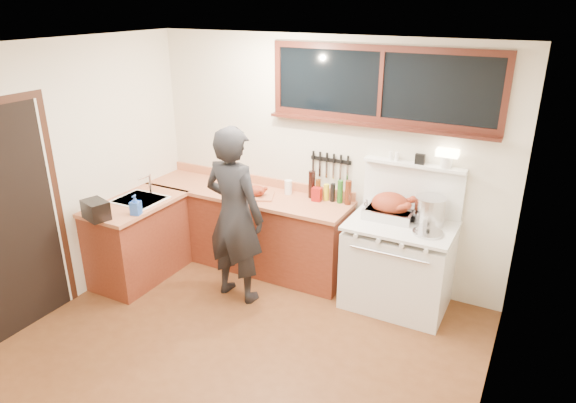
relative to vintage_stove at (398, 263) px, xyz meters
The scene contains 20 objects.
ground_plane 1.80m from the vintage_stove, 125.36° to the right, with size 4.00×3.50×0.02m, color #572F17.
room_shell 2.09m from the vintage_stove, 125.36° to the right, with size 4.10×3.60×2.65m.
counter_back 1.80m from the vintage_stove, behind, with size 2.44×0.64×1.00m.
counter_left 2.81m from the vintage_stove, 163.77° to the right, with size 0.64×1.09×0.90m.
sink_unit 2.80m from the vintage_stove, 165.17° to the right, with size 0.50×0.45×0.37m.
vintage_stove is the anchor object (origin of this frame).
back_window 1.67m from the vintage_stove, 142.51° to the left, with size 2.32×0.13×0.77m.
left_doorway 3.63m from the vintage_stove, 146.76° to the right, with size 0.02×1.04×2.17m.
knife_strip 1.27m from the vintage_stove, 160.49° to the left, with size 0.46×0.03×0.28m.
man 1.70m from the vintage_stove, 157.89° to the right, with size 0.70×0.49×1.83m.
soap_bottle 2.69m from the vintage_stove, 157.07° to the right, with size 0.11×0.12×0.21m.
toaster 3.04m from the vintage_stove, 154.45° to the right, with size 0.31×0.26×0.19m.
cutting_board 1.68m from the vintage_stove, behind, with size 0.44×0.39×0.13m.
roast_turkey 0.56m from the vintage_stove, 149.38° to the left, with size 0.52×0.38×0.26m.
stockpot 0.62m from the vintage_stove, 26.03° to the left, with size 0.39×0.39×0.27m.
saucepan 0.51m from the vintage_stove, 92.17° to the left, with size 0.18×0.29×0.12m.
pot_lid 0.54m from the vintage_stove, 22.88° to the right, with size 0.36×0.36×0.04m.
coffee_tin 1.11m from the vintage_stove, behind, with size 0.11×0.09×0.15m.
pitcher 1.45m from the vintage_stove, behind, with size 0.11×0.11×0.16m.
bottle_cluster 1.06m from the vintage_stove, 165.91° to the left, with size 0.49×0.07×0.30m.
Camera 1 is at (2.13, -3.11, 2.94)m, focal length 32.00 mm.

